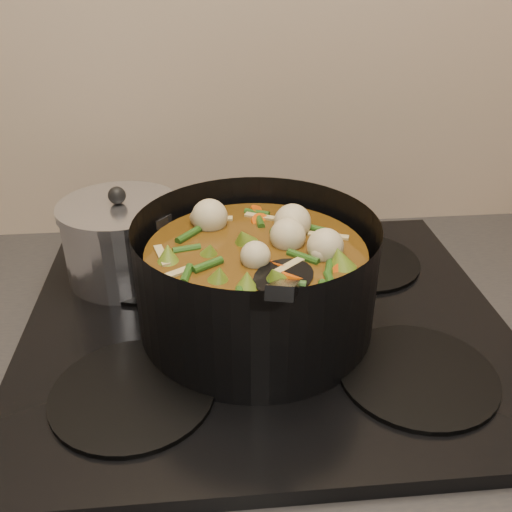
{
  "coord_description": "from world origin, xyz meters",
  "views": [
    {
      "loc": [
        -0.07,
        1.32,
        1.37
      ],
      "look_at": [
        -0.01,
        1.92,
        1.03
      ],
      "focal_mm": 40.0,
      "sensor_mm": 36.0,
      "label": 1
    }
  ],
  "objects": [
    {
      "name": "stovetop",
      "position": [
        0.0,
        1.93,
        0.92
      ],
      "size": [
        0.62,
        0.54,
        0.03
      ],
      "color": "black",
      "rests_on": "counter"
    },
    {
      "name": "stockpot",
      "position": [
        -0.01,
        1.92,
        1.0
      ],
      "size": [
        0.38,
        0.45,
        0.22
      ],
      "rotation": [
        0.0,
        0.0,
        -0.4
      ],
      "color": "black",
      "rests_on": "stovetop"
    },
    {
      "name": "saucepan",
      "position": [
        -0.19,
        2.06,
        0.99
      ],
      "size": [
        0.17,
        0.17,
        0.14
      ],
      "rotation": [
        0.0,
        0.0,
        -0.09
      ],
      "color": "silver",
      "rests_on": "stovetop"
    }
  ]
}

